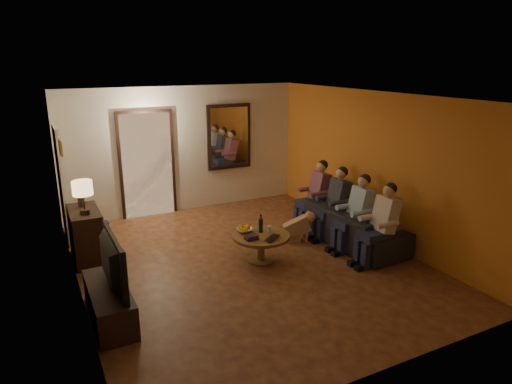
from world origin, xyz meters
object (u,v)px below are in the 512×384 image
tv (105,262)px  laptop (275,239)px  person_a (382,227)px  dresser (86,235)px  person_d (316,197)px  person_c (335,206)px  tv_stand (109,303)px  table_lamp (83,197)px  sofa (350,225)px  coffee_table (261,248)px  wine_bottle (261,223)px  person_b (357,216)px  bowl (245,230)px  dog (297,226)px

tv → laptop: (2.56, 0.38, -0.31)m
tv → person_a: size_ratio=0.97×
dresser → person_d: person_d is taller
person_c → tv_stand: bearing=-167.0°
table_lamp → person_d: size_ratio=0.45×
dresser → sofa: (4.22, -1.32, -0.10)m
table_lamp → coffee_table: table_lamp is taller
person_a → wine_bottle: (-1.61, 1.00, 0.01)m
person_a → person_c: same height
sofa → person_d: bearing=3.6°
sofa → coffee_table: size_ratio=2.40×
table_lamp → sofa: 4.43m
table_lamp → tv_stand: 1.97m
tv → person_b: 4.13m
bowl → laptop: (0.28, -0.50, -0.02)m
coffee_table → tv: bearing=-165.1°
tv → sofa: 4.29m
laptop → tv_stand: bearing=153.6°
person_d → person_c: bearing=-90.0°
wine_bottle → bowl: bearing=152.4°
sofa → bowl: bearing=80.7°
tv_stand → tv: bearing=0.0°
tv_stand → person_d: 4.41m
tv_stand → person_c: 4.24m
table_lamp → wine_bottle: table_lamp is taller
table_lamp → dog: 3.57m
dresser → wine_bottle: (2.51, -1.22, 0.19)m
person_d → bowl: size_ratio=4.63×
person_d → bowl: 1.96m
bowl → coffee_table: bearing=-50.7°
tv_stand → person_b: person_b is taller
tv → tv_stand: bearing=0.0°
person_c → dog: person_c is taller
person_b → person_c: 0.60m
dog → coffee_table: 1.05m
laptop → coffee_table: bearing=74.9°
tv → wine_bottle: size_ratio=3.77×
wine_bottle → laptop: (0.05, -0.38, -0.14)m
wine_bottle → dresser: bearing=154.1°
person_a → person_d: bearing=90.0°
person_c → dog: size_ratio=2.14×
person_c → bowl: person_c is taller
tv → wine_bottle: tv is taller
tv_stand → dog: bearing=17.8°
sofa → dog: size_ratio=3.92×
sofa → person_b: (-0.10, -0.30, 0.28)m
person_d → dog: person_d is taller
dresser → person_d: bearing=-5.9°
dresser → bowl: 2.53m
person_a → bowl: bearing=148.5°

